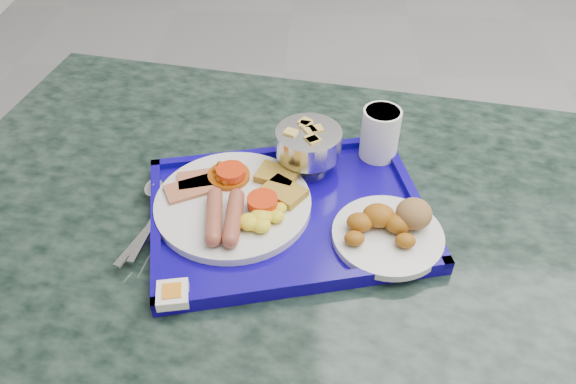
{
  "coord_description": "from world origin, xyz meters",
  "views": [
    {
      "loc": [
        -1.17,
        -1.08,
        1.4
      ],
      "look_at": [
        -1.21,
        -0.47,
        0.85
      ],
      "focal_mm": 35.0,
      "sensor_mm": 36.0,
      "label": 1
    }
  ],
  "objects_px": {
    "table": "(313,316)",
    "fruit_bowl": "(308,143)",
    "main_plate": "(237,202)",
    "bread_plate": "(391,228)",
    "tray": "(288,214)",
    "juice_cup": "(380,132)"
  },
  "relations": [
    {
      "from": "bread_plate",
      "to": "table",
      "type": "bearing_deg",
      "value": 174.55
    },
    {
      "from": "tray",
      "to": "bread_plate",
      "type": "relative_size",
      "value": 2.91
    },
    {
      "from": "tray",
      "to": "bread_plate",
      "type": "bearing_deg",
      "value": -15.41
    },
    {
      "from": "table",
      "to": "fruit_bowl",
      "type": "bearing_deg",
      "value": 97.69
    },
    {
      "from": "main_plate",
      "to": "table",
      "type": "bearing_deg",
      "value": -15.76
    },
    {
      "from": "bread_plate",
      "to": "juice_cup",
      "type": "height_order",
      "value": "juice_cup"
    },
    {
      "from": "bread_plate",
      "to": "fruit_bowl",
      "type": "bearing_deg",
      "value": 129.26
    },
    {
      "from": "main_plate",
      "to": "juice_cup",
      "type": "distance_m",
      "value": 0.27
    },
    {
      "from": "tray",
      "to": "bread_plate",
      "type": "distance_m",
      "value": 0.16
    },
    {
      "from": "table",
      "to": "fruit_bowl",
      "type": "relative_size",
      "value": 13.14
    },
    {
      "from": "tray",
      "to": "main_plate",
      "type": "xyz_separation_m",
      "value": [
        -0.08,
        0.0,
        0.02
      ]
    },
    {
      "from": "main_plate",
      "to": "bread_plate",
      "type": "xyz_separation_m",
      "value": [
        0.23,
        -0.04,
        0.0
      ]
    },
    {
      "from": "tray",
      "to": "fruit_bowl",
      "type": "xyz_separation_m",
      "value": [
        0.03,
        0.11,
        0.05
      ]
    },
    {
      "from": "bread_plate",
      "to": "fruit_bowl",
      "type": "xyz_separation_m",
      "value": [
        -0.12,
        0.15,
        0.03
      ]
    },
    {
      "from": "table",
      "to": "tray",
      "type": "bearing_deg",
      "value": 145.41
    },
    {
      "from": "main_plate",
      "to": "bread_plate",
      "type": "relative_size",
      "value": 1.49
    },
    {
      "from": "bread_plate",
      "to": "juice_cup",
      "type": "distance_m",
      "value": 0.19
    },
    {
      "from": "juice_cup",
      "to": "table",
      "type": "bearing_deg",
      "value": -118.54
    },
    {
      "from": "fruit_bowl",
      "to": "juice_cup",
      "type": "xyz_separation_m",
      "value": [
        0.12,
        0.04,
        -0.0
      ]
    },
    {
      "from": "juice_cup",
      "to": "bread_plate",
      "type": "bearing_deg",
      "value": -88.03
    },
    {
      "from": "table",
      "to": "juice_cup",
      "type": "distance_m",
      "value": 0.33
    },
    {
      "from": "bread_plate",
      "to": "tray",
      "type": "bearing_deg",
      "value": 164.59
    }
  ]
}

